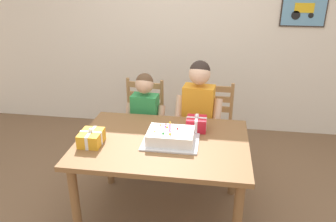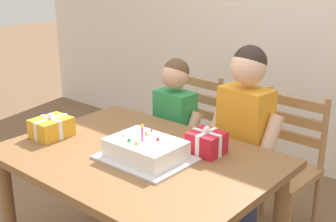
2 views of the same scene
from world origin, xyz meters
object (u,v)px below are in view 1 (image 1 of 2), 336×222
object	(u,v)px
gift_box_red_large	(196,124)
chair_left	(142,123)
child_younger	(145,116)
child_older	(198,110)
gift_box_beside_cake	(91,138)
chair_right	(211,128)
dining_table	(162,151)
birthday_cake	(171,137)

from	to	relation	value
gift_box_red_large	chair_left	xyz separation A→B (m)	(-0.62, 0.62, -0.33)
child_younger	child_older	bearing A→B (deg)	-0.03
gift_box_beside_cake	chair_right	xyz separation A→B (m)	(0.92, 0.99, -0.33)
gift_box_red_large	child_younger	distance (m)	0.67
gift_box_red_large	chair_right	size ratio (longest dim) A/B	0.19
gift_box_red_large	child_younger	bearing A→B (deg)	143.58
dining_table	chair_left	size ratio (longest dim) A/B	1.49
gift_box_beside_cake	child_younger	xyz separation A→B (m)	(0.26, 0.76, -0.13)
chair_left	child_younger	bearing A→B (deg)	-67.98
chair_left	child_older	world-z (taller)	child_older
gift_box_beside_cake	child_younger	distance (m)	0.82
gift_box_beside_cake	child_older	distance (m)	1.09
gift_box_red_large	chair_left	bearing A→B (deg)	135.12
dining_table	child_younger	xyz separation A→B (m)	(-0.28, 0.63, 0.02)
gift_box_red_large	gift_box_beside_cake	size ratio (longest dim) A/B	0.81
birthday_cake	chair_right	world-z (taller)	birthday_cake
chair_right	gift_box_beside_cake	bearing A→B (deg)	-132.76
child_younger	birthday_cake	bearing A→B (deg)	-61.77
gift_box_red_large	chair_right	world-z (taller)	chair_right
birthday_cake	child_younger	world-z (taller)	child_younger
birthday_cake	gift_box_beside_cake	xyz separation A→B (m)	(-0.61, -0.11, 0.00)
chair_left	gift_box_beside_cake	bearing A→B (deg)	-99.77
gift_box_red_large	child_younger	size ratio (longest dim) A/B	0.16
dining_table	child_younger	bearing A→B (deg)	113.81
child_younger	chair_right	bearing A→B (deg)	19.37
gift_box_beside_cake	chair_left	bearing A→B (deg)	80.23
dining_table	gift_box_beside_cake	bearing A→B (deg)	-166.29
child_older	child_younger	world-z (taller)	child_older
dining_table	gift_box_red_large	world-z (taller)	gift_box_red_large
chair_right	child_younger	bearing A→B (deg)	-160.63
gift_box_red_large	dining_table	bearing A→B (deg)	-136.94
gift_box_beside_cake	chair_right	size ratio (longest dim) A/B	0.23
dining_table	gift_box_red_large	bearing A→B (deg)	43.06
chair_left	chair_right	xyz separation A→B (m)	(0.75, 0.00, 0.00)
chair_right	chair_left	bearing A→B (deg)	-179.99
dining_table	child_younger	world-z (taller)	child_younger
birthday_cake	child_older	xyz separation A→B (m)	(0.17, 0.65, -0.03)
gift_box_beside_cake	child_older	world-z (taller)	child_older
gift_box_red_large	child_older	size ratio (longest dim) A/B	0.14
birthday_cake	child_older	size ratio (longest dim) A/B	0.35
dining_table	chair_right	xyz separation A→B (m)	(0.38, 0.86, -0.18)
dining_table	birthday_cake	xyz separation A→B (m)	(0.07, -0.02, 0.14)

